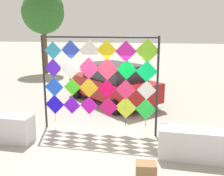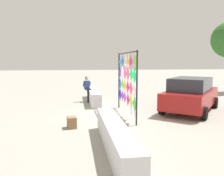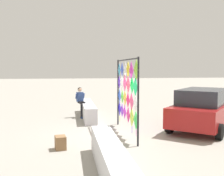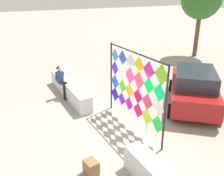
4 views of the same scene
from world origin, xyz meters
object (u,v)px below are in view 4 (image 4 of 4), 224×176
object	(u,v)px
seated_vendor	(61,80)
parked_car	(194,87)
cardboard_box_large	(91,167)
kite_display_rack	(135,84)

from	to	relation	value
seated_vendor	parked_car	world-z (taller)	parked_car
seated_vendor	cardboard_box_large	bearing A→B (deg)	-9.14
parked_car	seated_vendor	bearing A→B (deg)	-125.59
cardboard_box_large	seated_vendor	bearing A→B (deg)	170.86
kite_display_rack	seated_vendor	xyz separation A→B (m)	(-4.10, -1.69, -0.86)
kite_display_rack	seated_vendor	bearing A→B (deg)	-157.60
parked_car	cardboard_box_large	size ratio (longest dim) A/B	10.72
seated_vendor	kite_display_rack	bearing A→B (deg)	22.40
cardboard_box_large	kite_display_rack	bearing A→B (deg)	123.80
kite_display_rack	seated_vendor	size ratio (longest dim) A/B	2.29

